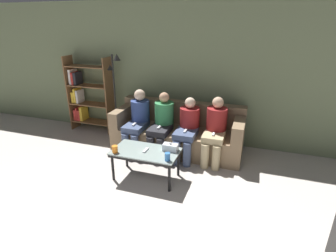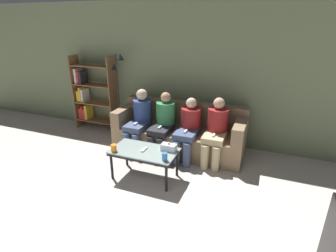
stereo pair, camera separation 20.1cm
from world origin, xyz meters
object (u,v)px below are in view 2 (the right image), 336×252
Objects in this scene: seated_person_right_end at (216,129)px; seated_person_mid_right at (189,127)px; coffee_table at (144,153)px; game_remote at (144,150)px; bookshelf at (90,95)px; seated_person_mid_left at (163,122)px; standing_lamp at (119,87)px; seated_person_left_end at (140,118)px; couch at (180,133)px; cup_near_left at (114,148)px; tissue_box at (169,147)px; cup_near_right at (165,157)px.

seated_person_mid_right is at bearing -177.86° from seated_person_right_end.
coffee_table is 0.99m from seated_person_mid_right.
game_remote is at bearing 0.00° from coffee_table.
seated_person_mid_left is (1.91, -0.50, -0.18)m from bookshelf.
standing_lamp is (0.82, -0.14, 0.27)m from bookshelf.
game_remote is (0.00, 0.00, 0.06)m from coffee_table.
bookshelf reaches higher than seated_person_right_end.
seated_person_left_end is 0.47m from seated_person_mid_left.
couch is 0.78m from seated_person_right_end.
bookshelf reaches higher than game_remote.
tissue_box is (0.74, 0.32, -0.00)m from cup_near_left.
couch is 0.78m from seated_person_left_end.
couch is 10.58× the size of tissue_box.
cup_near_left is 0.47× the size of tissue_box.
cup_near_right is at bearing -90.04° from seated_person_mid_right.
seated_person_right_end reaches higher than tissue_box.
bookshelf is 2.44m from seated_person_mid_right.
coffee_table is at bearing -35.25° from bookshelf.
game_remote is 0.15× the size of seated_person_mid_right.
seated_person_mid_right is 0.95× the size of seated_person_right_end.
seated_person_mid_right reaches higher than tissue_box.
coffee_table is at bearing -114.13° from seated_person_mid_right.
standing_lamp reaches higher than coffee_table.
cup_near_left is 0.80m from tissue_box.
tissue_box is (-0.06, 0.30, -0.01)m from cup_near_right.
seated_person_left_end is at bearing -162.40° from couch.
bookshelf is 2.89m from seated_person_right_end.
seated_person_mid_left is at bearing 117.74° from tissue_box.
couch is at bearing 163.17° from seated_person_right_end.
bookshelf is at bearing 161.03° from seated_person_left_end.
standing_lamp is 1.62× the size of seated_person_mid_right.
bookshelf is (-1.98, 1.40, 0.29)m from game_remote.
coffee_table is at bearing 25.78° from cup_near_left.
seated_person_right_end is at bearing 0.55° from seated_person_mid_left.
seated_person_mid_right is at bearing -0.44° from seated_person_left_end.
cup_near_left is (-0.40, -0.19, 0.10)m from coffee_table.
coffee_table is at bearing -59.39° from seated_person_left_end.
seated_person_left_end reaches higher than cup_near_left.
standing_lamp reaches higher than seated_person_mid_left.
bookshelf is at bearing 170.30° from seated_person_right_end.
seated_person_mid_left is at bearing -17.93° from standing_lamp.
couch is 1.51m from standing_lamp.
cup_near_left is 1.72m from standing_lamp.
couch is at bearing 43.42° from seated_person_mid_left.
bookshelf is (-2.14, 0.27, 0.44)m from couch.
bookshelf is (-2.32, 1.27, 0.25)m from tissue_box.
game_remote is at bearing -59.39° from seated_person_left_end.
seated_person_mid_right reaches higher than couch.
tissue_box is 1.95m from standing_lamp.
seated_person_right_end is at bearing 66.71° from cup_near_right.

